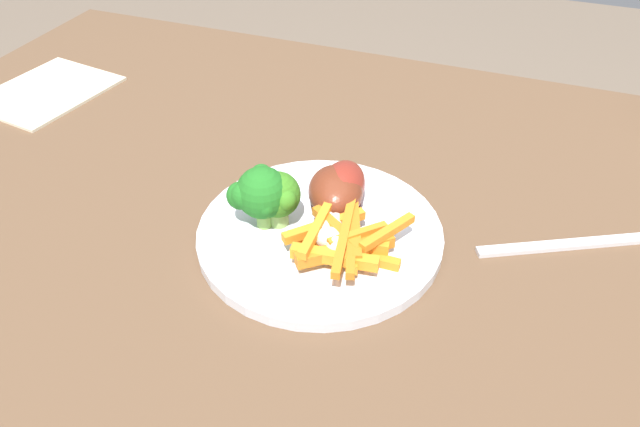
{
  "coord_description": "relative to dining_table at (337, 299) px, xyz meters",
  "views": [
    {
      "loc": [
        0.15,
        -0.43,
        1.13
      ],
      "look_at": [
        -0.02,
        -0.01,
        0.76
      ],
      "focal_mm": 33.88,
      "sensor_mm": 36.0,
      "label": 1
    }
  ],
  "objects": [
    {
      "name": "dining_table",
      "position": [
        0.0,
        0.0,
        0.0
      ],
      "size": [
        1.27,
        0.87,
        0.73
      ],
      "color": "brown",
      "rests_on": "ground_plane"
    },
    {
      "name": "dinner_plate",
      "position": [
        -0.02,
        -0.01,
        0.1
      ],
      "size": [
        0.25,
        0.25,
        0.01
      ],
      "primitive_type": "cylinder",
      "color": "silver",
      "rests_on": "dining_table"
    },
    {
      "name": "broccoli_floret_front",
      "position": [
        -0.07,
        -0.02,
        0.14
      ],
      "size": [
        0.06,
        0.05,
        0.07
      ],
      "color": "#8CBE58",
      "rests_on": "dinner_plate"
    },
    {
      "name": "broccoli_floret_middle",
      "position": [
        -0.06,
        -0.02,
        0.14
      ],
      "size": [
        0.05,
        0.05,
        0.06
      ],
      "color": "#8DB35B",
      "rests_on": "dinner_plate"
    },
    {
      "name": "carrot_fries_pile",
      "position": [
        0.02,
        -0.03,
        0.12
      ],
      "size": [
        0.11,
        0.13,
        0.03
      ],
      "color": "orange",
      "rests_on": "dinner_plate"
    },
    {
      "name": "chicken_drumstick_near",
      "position": [
        -0.01,
        0.03,
        0.12
      ],
      "size": [
        0.05,
        0.13,
        0.04
      ],
      "color": "#611911",
      "rests_on": "dinner_plate"
    },
    {
      "name": "chicken_drumstick_far",
      "position": [
        -0.01,
        0.03,
        0.12
      ],
      "size": [
        0.08,
        0.13,
        0.04
      ],
      "color": "#4B1A0F",
      "rests_on": "dinner_plate"
    },
    {
      "name": "fork",
      "position": [
        0.22,
        0.07,
        0.09
      ],
      "size": [
        0.17,
        0.1,
        0.0
      ],
      "primitive_type": "cube",
      "rotation": [
        0.0,
        0.0,
        0.49
      ],
      "color": "silver",
      "rests_on": "dining_table"
    },
    {
      "name": "napkin",
      "position": [
        -0.49,
        0.14,
        0.09
      ],
      "size": [
        0.16,
        0.19,
        0.0
      ],
      "primitive_type": "cube",
      "rotation": [
        0.0,
        0.0,
        1.43
      ],
      "color": "beige",
      "rests_on": "dining_table"
    }
  ]
}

